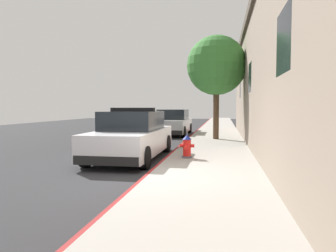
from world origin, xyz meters
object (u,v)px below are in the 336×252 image
(fire_hydrant, at_px, (187,146))
(street_tree, at_px, (216,66))
(police_cruiser, at_px, (132,136))
(parked_car_silver_ahead, at_px, (173,123))

(fire_hydrant, xyz_separation_m, street_tree, (0.73, 5.98, 3.17))
(police_cruiser, xyz_separation_m, street_tree, (2.62, 5.38, 2.94))
(fire_hydrant, distance_m, street_tree, 6.81)
(parked_car_silver_ahead, distance_m, street_tree, 5.53)
(parked_car_silver_ahead, height_order, fire_hydrant, parked_car_silver_ahead)
(police_cruiser, relative_size, fire_hydrant, 6.37)
(police_cruiser, relative_size, parked_car_silver_ahead, 1.00)
(police_cruiser, height_order, street_tree, street_tree)
(police_cruiser, bearing_deg, parked_car_silver_ahead, 90.54)
(parked_car_silver_ahead, distance_m, fire_hydrant, 10.01)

